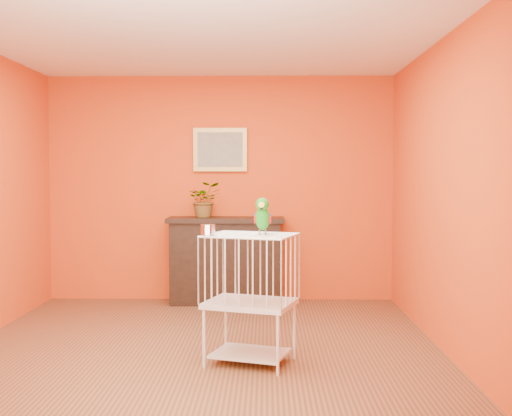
{
  "coord_description": "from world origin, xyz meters",
  "views": [
    {
      "loc": [
        0.53,
        -5.2,
        1.46
      ],
      "look_at": [
        0.46,
        -0.27,
        1.21
      ],
      "focal_mm": 45.0,
      "sensor_mm": 36.0,
      "label": 1
    }
  ],
  "objects": [
    {
      "name": "ground",
      "position": [
        0.0,
        0.0,
        0.0
      ],
      "size": [
        4.5,
        4.5,
        0.0
      ],
      "primitive_type": "plane",
      "color": "brown",
      "rests_on": "ground"
    },
    {
      "name": "feed_cup",
      "position": [
        0.09,
        -0.39,
        1.05
      ],
      "size": [
        0.11,
        0.11,
        0.08
      ],
      "primitive_type": "cylinder",
      "color": "silver",
      "rests_on": "birdcage"
    },
    {
      "name": "potted_plant",
      "position": [
        -0.16,
        2.08,
        1.13
      ],
      "size": [
        0.43,
        0.46,
        0.31
      ],
      "primitive_type": "imported",
      "rotation": [
        0.0,
        0.0,
        0.2
      ],
      "color": "#26722D",
      "rests_on": "console_cabinet"
    },
    {
      "name": "parrot",
      "position": [
        0.51,
        -0.31,
        1.15
      ],
      "size": [
        0.14,
        0.26,
        0.29
      ],
      "rotation": [
        0.0,
        0.0,
        -0.09
      ],
      "color": "#59544C",
      "rests_on": "birdcage"
    },
    {
      "name": "framed_picture",
      "position": [
        0.0,
        2.22,
        1.75
      ],
      "size": [
        0.62,
        0.04,
        0.5
      ],
      "color": "#B39040",
      "rests_on": "room_shell"
    },
    {
      "name": "birdcage",
      "position": [
        0.41,
        -0.31,
        0.52
      ],
      "size": [
        0.77,
        0.67,
        1.0
      ],
      "rotation": [
        0.0,
        0.0,
        -0.31
      ],
      "color": "silver",
      "rests_on": "ground"
    },
    {
      "name": "room_shell",
      "position": [
        0.0,
        0.0,
        1.58
      ],
      "size": [
        4.5,
        4.5,
        4.5
      ],
      "color": "#C94212",
      "rests_on": "ground"
    },
    {
      "name": "console_cabinet",
      "position": [
        0.07,
        2.02,
        0.49
      ],
      "size": [
        1.32,
        0.47,
        0.98
      ],
      "color": "black",
      "rests_on": "ground"
    }
  ]
}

